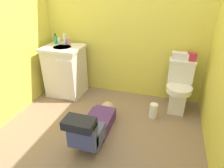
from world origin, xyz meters
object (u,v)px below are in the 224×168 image
Objects in this scene: tissue_box at (180,56)px; toiletry_bag at (192,57)px; toilet at (179,87)px; bottle_clear at (60,41)px; soap_dispenser at (56,40)px; bottle_pink at (69,41)px; faucet at (67,41)px; bottle_white at (65,39)px; paper_towel_roll at (153,111)px; person_plumber at (94,125)px; vanity_cabinet at (66,71)px.

toiletry_bag is (0.15, 0.00, 0.01)m from tissue_box.
bottle_clear is (-1.90, 0.06, 0.50)m from toilet.
soap_dispenser is 0.23m from bottle_pink.
faucet is 0.19m from soap_dispenser.
faucet is at bearing 176.77° from toilet.
faucet is 0.05m from bottle_white.
toiletry_bag reaches higher than paper_towel_roll.
bottle_white reaches higher than faucet.
person_plumber is 10.11× the size of bottle_pink.
toiletry_bag is (1.90, 0.14, 0.39)m from vanity_cabinet.
tissue_box is 0.15m from toiletry_bag.
tissue_box is at bearing -0.35° from faucet.
faucet is at bearing 164.28° from paper_towel_roll.
paper_towel_roll is at bearing -13.27° from bottle_clear.
bottle_clear is 0.49× the size of paper_towel_roll.
bottle_pink is at bearing 177.08° from toilet.
person_plumber is at bearing -49.31° from bottle_white.
soap_dispenser is (-0.19, -0.02, 0.02)m from faucet.
toiletry_bag is at bearing 44.46° from person_plumber.
toilet is 0.91× the size of vanity_cabinet.
soap_dispenser is 0.09m from bottle_clear.
paper_towel_roll is at bearing -15.72° from faucet.
toilet reaches higher than person_plumber.
soap_dispenser is 1.59× the size of bottle_clear.
faucet is 1.75m from tissue_box.
soap_dispenser is (-0.19, 0.13, 0.47)m from vanity_cabinet.
bottle_pink is (-1.86, -0.00, 0.07)m from toiletry_bag.
soap_dispenser reaches higher than person_plumber.
tissue_box reaches higher than paper_towel_roll.
faucet reaches higher than person_plumber.
vanity_cabinet is 0.52m from soap_dispenser.
bottle_pink is (-1.76, 0.09, 0.50)m from toilet.
bottle_white is at bearing -133.19° from faucet.
toilet is at bearing -1.76° from bottle_clear.
bottle_pink is (0.23, 0.01, -0.02)m from soap_dispenser.
faucet is at bearing 129.34° from person_plumber.
tissue_box is (0.90, 1.03, 0.62)m from person_plumber.
faucet is 0.12m from bottle_clear.
faucet is 0.47× the size of paper_towel_roll.
tissue_box is at bearing 180.00° from toiletry_bag.
vanity_cabinet is at bearing -78.43° from bottle_white.
person_plumber reaches higher than paper_towel_roll.
vanity_cabinet is 0.77× the size of person_plumber.
bottle_white is (-1.92, -0.01, 0.10)m from toiletry_bag.
bottle_clear is at bearing -179.01° from tissue_box.
vanity_cabinet is 1.26m from person_plumber.
soap_dispenser is at bearing 166.62° from paper_towel_roll.
person_plumber is at bearing -46.47° from vanity_cabinet.
vanity_cabinet is at bearing 133.53° from person_plumber.
vanity_cabinet is at bearing -33.10° from soap_dispenser.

